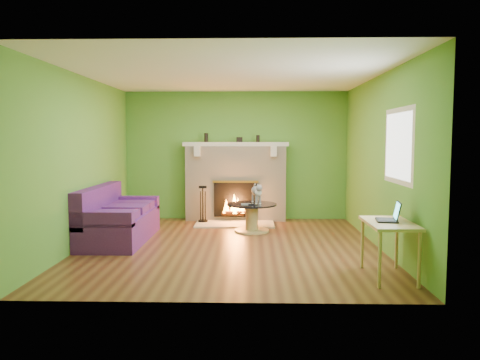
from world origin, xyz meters
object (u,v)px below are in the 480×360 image
(sofa, at_px, (117,220))
(coffee_table, at_px, (252,215))
(desk, at_px, (389,229))
(cat, at_px, (256,193))

(sofa, relative_size, coffee_table, 2.22)
(desk, bearing_deg, coffee_table, 120.71)
(desk, height_order, cat, cat)
(coffee_table, height_order, desk, desk)
(coffee_table, xyz_separation_m, desk, (1.62, -2.73, 0.30))
(coffee_table, relative_size, cat, 1.52)
(coffee_table, distance_m, desk, 3.19)
(desk, relative_size, cat, 1.55)
(sofa, distance_m, cat, 2.44)
(sofa, height_order, coffee_table, sofa)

